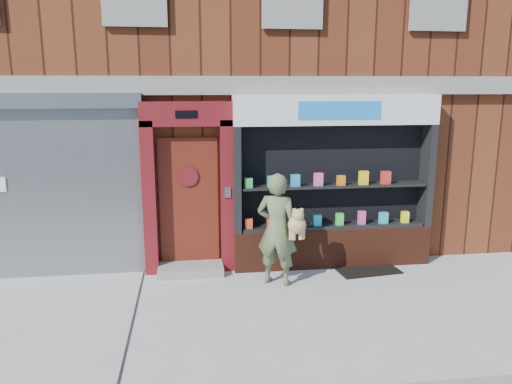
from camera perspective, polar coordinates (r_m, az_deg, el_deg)
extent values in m
plane|color=#9E9E99|center=(7.19, -1.20, -13.95)|extent=(80.00, 80.00, 0.00)
cube|color=#552413|center=(12.46, -4.50, 16.03)|extent=(12.00, 8.00, 8.00)
cube|color=gray|center=(8.36, -2.80, 12.07)|extent=(12.00, 0.16, 0.30)
cube|color=gray|center=(8.84, -22.45, -0.27)|extent=(3.00, 0.10, 2.80)
cube|color=slate|center=(8.61, -23.38, 9.57)|extent=(3.10, 0.30, 0.24)
cube|color=#601016|center=(8.51, -12.07, -0.75)|extent=(0.22, 0.28, 2.60)
cube|color=#601016|center=(8.51, -3.31, -0.50)|extent=(0.22, 0.28, 2.60)
cube|color=#601016|center=(8.29, -7.97, 8.85)|extent=(1.50, 0.28, 0.40)
cube|color=black|center=(8.14, -7.98, 8.79)|extent=(0.35, 0.01, 0.12)
cube|color=#551A0F|center=(8.61, -7.67, -1.11)|extent=(1.00, 0.06, 2.20)
cylinder|color=black|center=(8.48, -7.76, 1.79)|extent=(0.28, 0.02, 0.28)
cylinder|color=#601016|center=(8.47, -7.76, 1.77)|extent=(0.34, 0.02, 0.34)
cube|color=gray|center=(8.69, -7.46, -8.76)|extent=(1.10, 0.55, 0.15)
cube|color=slate|center=(8.34, -3.24, -0.06)|extent=(0.10, 0.02, 0.18)
cube|color=#4F2112|center=(9.03, 8.65, -6.12)|extent=(3.50, 0.40, 0.70)
cube|color=black|center=(8.40, -2.22, 1.44)|extent=(0.12, 0.40, 1.80)
cube|color=black|center=(9.34, 18.92, 1.88)|extent=(0.12, 0.40, 1.80)
cube|color=black|center=(8.89, 8.58, 1.92)|extent=(3.30, 0.03, 1.80)
cube|color=black|center=(8.92, 8.73, -3.80)|extent=(3.20, 0.36, 0.06)
cube|color=black|center=(8.75, 8.88, 0.73)|extent=(3.20, 0.36, 0.04)
cube|color=white|center=(8.58, 9.17, 9.27)|extent=(3.50, 0.40, 0.50)
cube|color=blue|center=(8.39, 9.58, 9.18)|extent=(1.40, 0.01, 0.30)
cube|color=#EA4129|center=(8.52, -0.85, -3.62)|extent=(0.13, 0.09, 0.17)
cube|color=red|center=(8.57, 1.81, -3.42)|extent=(0.16, 0.09, 0.20)
cube|color=yellow|center=(8.63, 4.44, -3.23)|extent=(0.16, 0.09, 0.23)
cube|color=#289FCC|center=(8.73, 7.01, -3.21)|extent=(0.14, 0.09, 0.20)
cube|color=green|center=(8.83, 9.53, -3.07)|extent=(0.13, 0.09, 0.21)
cube|color=#DA487E|center=(8.96, 11.98, -2.88)|extent=(0.12, 0.09, 0.24)
cube|color=#25A4BC|center=(9.10, 14.35, -2.87)|extent=(0.15, 0.09, 0.20)
cube|color=#F5F519|center=(9.25, 16.66, -2.76)|extent=(0.12, 0.09, 0.20)
cube|color=green|center=(8.35, -0.86, 1.04)|extent=(0.13, 0.09, 0.16)
cube|color=#25ACB9|center=(8.40, 1.85, 1.20)|extent=(0.15, 0.09, 0.19)
cube|color=teal|center=(8.47, 4.52, 1.32)|extent=(0.15, 0.09, 0.20)
cube|color=#E24BA4|center=(8.56, 7.14, 1.44)|extent=(0.15, 0.09, 0.22)
cube|color=orange|center=(8.68, 9.69, 1.32)|extent=(0.14, 0.09, 0.17)
cube|color=yellow|center=(8.80, 12.19, 1.59)|extent=(0.16, 0.09, 0.24)
cube|color=red|center=(8.94, 14.60, 1.60)|extent=(0.16, 0.09, 0.23)
imported|color=#596643|center=(7.96, 2.42, -4.28)|extent=(0.79, 0.69, 1.82)
sphere|color=tan|center=(7.83, 4.72, -3.78)|extent=(0.29, 0.29, 0.29)
sphere|color=tan|center=(7.74, 4.82, -2.64)|extent=(0.19, 0.19, 0.19)
sphere|color=tan|center=(7.71, 4.41, -2.10)|extent=(0.07, 0.07, 0.07)
sphere|color=tan|center=(7.73, 5.25, -2.07)|extent=(0.07, 0.07, 0.07)
cylinder|color=tan|center=(7.85, 4.02, -4.82)|extent=(0.07, 0.07, 0.17)
cylinder|color=tan|center=(7.89, 5.39, -4.75)|extent=(0.07, 0.07, 0.17)
cylinder|color=tan|center=(7.84, 4.32, -4.84)|extent=(0.07, 0.07, 0.17)
cylinder|color=tan|center=(7.87, 5.15, -4.81)|extent=(0.07, 0.07, 0.17)
cube|color=black|center=(9.04, 12.38, -8.51)|extent=(1.15, 0.87, 0.03)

